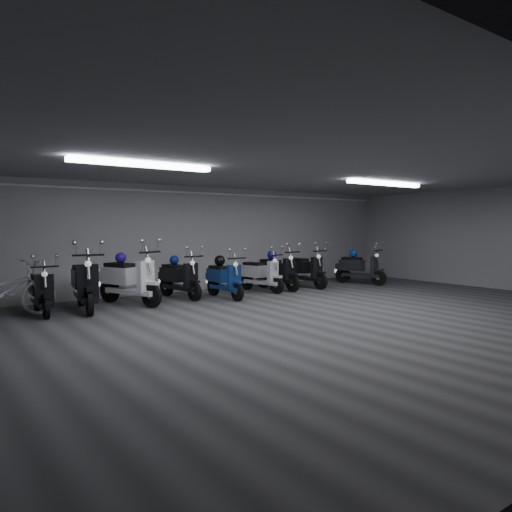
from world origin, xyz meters
TOP-DOWN VIEW (x-y plane):
  - floor at (0.00, 0.00)m, footprint 14.00×10.00m
  - ceiling at (0.00, 0.00)m, footprint 14.00×10.00m
  - back_wall at (0.00, 5.00)m, footprint 14.00×0.01m
  - right_wall at (7.00, 0.00)m, footprint 0.01×10.00m
  - fluor_strip_left at (-3.00, 1.00)m, footprint 2.40×0.18m
  - fluor_strip_right at (3.00, 1.00)m, footprint 2.40×0.18m
  - conduit at (0.00, 4.92)m, footprint 13.60×0.05m
  - scooter_0 at (-4.07, 3.62)m, footprint 0.63×1.67m
  - scooter_1 at (-3.25, 3.54)m, footprint 0.95×2.05m
  - scooter_2 at (-2.24, 3.70)m, footprint 1.34×2.09m
  - scooter_3 at (-0.91, 3.90)m, footprint 0.81×1.80m
  - scooter_4 at (-0.02, 3.30)m, footprint 0.57×1.66m
  - scooter_6 at (1.37, 3.71)m, footprint 0.86×1.73m
  - scooter_7 at (1.98, 3.77)m, footprint 0.73×1.80m
  - scooter_8 at (2.90, 3.69)m, footprint 0.70×1.80m
  - scooter_9 at (4.77, 3.31)m, footprint 1.07×1.81m
  - bicycle at (-4.77, 3.42)m, footprint 2.17×1.33m
  - helmet_0 at (-2.34, 3.96)m, footprint 0.24×0.24m
  - helmet_1 at (4.70, 3.53)m, footprint 0.25×0.25m
  - helmet_2 at (-0.94, 4.14)m, footprint 0.23×0.23m
  - helmet_3 at (1.96, 4.02)m, footprint 0.25×0.25m
  - helmet_4 at (-0.02, 3.53)m, footprint 0.26×0.26m

SIDE VIEW (x-z plane):
  - floor at x=0.00m, z-range -0.01..0.00m
  - scooter_0 at x=-4.07m, z-range 0.00..1.22m
  - scooter_6 at x=1.37m, z-range 0.00..1.23m
  - scooter_4 at x=-0.02m, z-range 0.00..1.24m
  - scooter_9 at x=4.77m, z-range 0.00..1.28m
  - scooter_3 at x=-0.91m, z-range 0.00..1.29m
  - scooter_7 at x=1.98m, z-range 0.00..1.31m
  - scooter_8 at x=2.90m, z-range 0.00..1.31m
  - bicycle at x=-4.77m, z-range 0.00..1.33m
  - scooter_1 at x=-3.25m, z-range 0.00..1.47m
  - scooter_2 at x=-2.24m, z-range 0.00..1.48m
  - helmet_4 at x=-0.02m, z-range 0.77..1.03m
  - helmet_2 at x=-0.94m, z-range 0.80..1.02m
  - helmet_1 at x=4.70m, z-range 0.79..1.05m
  - helmet_3 at x=1.96m, z-range 0.81..1.06m
  - helmet_0 at x=-2.34m, z-range 0.91..1.16m
  - back_wall at x=0.00m, z-range 0.00..2.80m
  - right_wall at x=7.00m, z-range 0.00..2.80m
  - conduit at x=0.00m, z-range 2.59..2.65m
  - fluor_strip_left at x=-3.00m, z-range 2.70..2.78m
  - fluor_strip_right at x=3.00m, z-range 2.70..2.78m
  - ceiling at x=0.00m, z-range 2.80..2.81m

